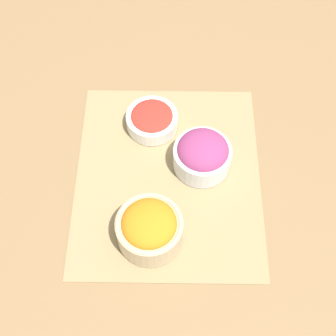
# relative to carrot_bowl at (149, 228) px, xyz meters

# --- Properties ---
(ground_plane) EXTENTS (3.00, 3.00, 0.00)m
(ground_plane) POSITION_rel_carrot_bowl_xyz_m (0.14, -0.03, -0.05)
(ground_plane) COLOR olive
(placemat) EXTENTS (0.46, 0.39, 0.00)m
(placemat) POSITION_rel_carrot_bowl_xyz_m (0.14, -0.03, -0.05)
(placemat) COLOR #937F56
(placemat) RESTS_ON ground_plane
(carrot_bowl) EXTENTS (0.13, 0.13, 0.09)m
(carrot_bowl) POSITION_rel_carrot_bowl_xyz_m (0.00, 0.00, 0.00)
(carrot_bowl) COLOR #C6B28E
(carrot_bowl) RESTS_ON placemat
(tomato_bowl) EXTENTS (0.11, 0.11, 0.04)m
(tomato_bowl) POSITION_rel_carrot_bowl_xyz_m (0.27, 0.00, -0.02)
(tomato_bowl) COLOR white
(tomato_bowl) RESTS_ON placemat
(onion_bowl) EXTENTS (0.12, 0.12, 0.08)m
(onion_bowl) POSITION_rel_carrot_bowl_xyz_m (0.17, -0.10, -0.00)
(onion_bowl) COLOR silver
(onion_bowl) RESTS_ON placemat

